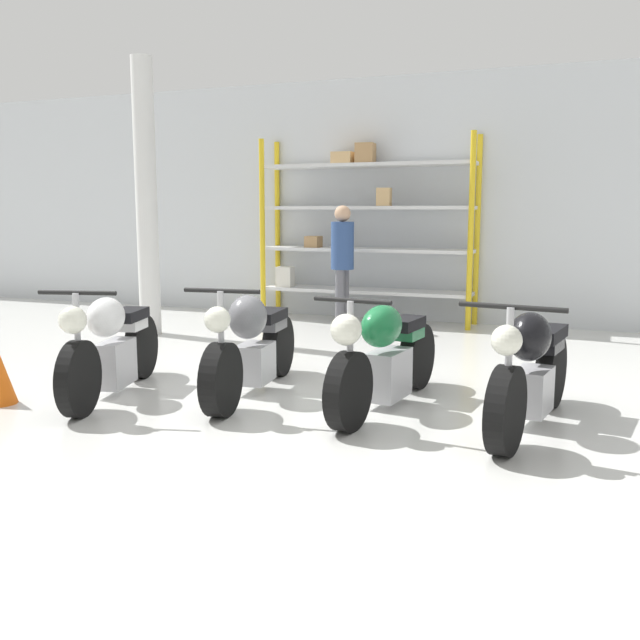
{
  "coord_description": "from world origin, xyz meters",
  "views": [
    {
      "loc": [
        2.23,
        -5.32,
        1.64
      ],
      "look_at": [
        0.0,
        0.4,
        0.7
      ],
      "focal_mm": 40.0,
      "sensor_mm": 36.0,
      "label": 1
    }
  ],
  "objects_px": {
    "motorcycle_white": "(112,345)",
    "person_browsing": "(342,256)",
    "motorcycle_green": "(385,356)",
    "shelving_rack": "(362,225)",
    "motorcycle_grey": "(252,345)",
    "motorcycle_black": "(531,370)"
  },
  "relations": [
    {
      "from": "motorcycle_black",
      "to": "person_browsing",
      "type": "xyz_separation_m",
      "value": [
        -2.9,
        3.92,
        0.56
      ]
    },
    {
      "from": "motorcycle_white",
      "to": "shelving_rack",
      "type": "bearing_deg",
      "value": 157.56
    },
    {
      "from": "motorcycle_white",
      "to": "person_browsing",
      "type": "height_order",
      "value": "person_browsing"
    },
    {
      "from": "shelving_rack",
      "to": "motorcycle_white",
      "type": "height_order",
      "value": "shelving_rack"
    },
    {
      "from": "motorcycle_green",
      "to": "person_browsing",
      "type": "bearing_deg",
      "value": -148.87
    },
    {
      "from": "person_browsing",
      "to": "motorcycle_green",
      "type": "bearing_deg",
      "value": 115.92
    },
    {
      "from": "shelving_rack",
      "to": "motorcycle_white",
      "type": "xyz_separation_m",
      "value": [
        -0.71,
        -5.0,
        -0.98
      ]
    },
    {
      "from": "shelving_rack",
      "to": "motorcycle_grey",
      "type": "distance_m",
      "value": 4.62
    },
    {
      "from": "motorcycle_white",
      "to": "motorcycle_grey",
      "type": "xyz_separation_m",
      "value": [
        1.14,
        0.51,
        -0.01
      ]
    },
    {
      "from": "shelving_rack",
      "to": "motorcycle_grey",
      "type": "xyz_separation_m",
      "value": [
        0.42,
        -4.49,
        -0.99
      ]
    },
    {
      "from": "person_browsing",
      "to": "motorcycle_white",
      "type": "bearing_deg",
      "value": 82.61
    },
    {
      "from": "motorcycle_grey",
      "to": "person_browsing",
      "type": "xyz_separation_m",
      "value": [
        -0.47,
        3.76,
        0.56
      ]
    },
    {
      "from": "motorcycle_white",
      "to": "person_browsing",
      "type": "relative_size",
      "value": 1.14
    },
    {
      "from": "motorcycle_grey",
      "to": "motorcycle_green",
      "type": "bearing_deg",
      "value": 82.56
    },
    {
      "from": "motorcycle_green",
      "to": "person_browsing",
      "type": "height_order",
      "value": "person_browsing"
    },
    {
      "from": "motorcycle_white",
      "to": "person_browsing",
      "type": "bearing_deg",
      "value": 156.84
    },
    {
      "from": "motorcycle_white",
      "to": "person_browsing",
      "type": "xyz_separation_m",
      "value": [
        0.66,
        4.27,
        0.55
      ]
    },
    {
      "from": "motorcycle_grey",
      "to": "motorcycle_white",
      "type": "bearing_deg",
      "value": -72.35
    },
    {
      "from": "shelving_rack",
      "to": "person_browsing",
      "type": "bearing_deg",
      "value": -93.9
    },
    {
      "from": "shelving_rack",
      "to": "motorcycle_grey",
      "type": "bearing_deg",
      "value": -84.6
    },
    {
      "from": "shelving_rack",
      "to": "motorcycle_white",
      "type": "bearing_deg",
      "value": -98.1
    },
    {
      "from": "motorcycle_green",
      "to": "motorcycle_grey",
      "type": "bearing_deg",
      "value": -84.17
    }
  ]
}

